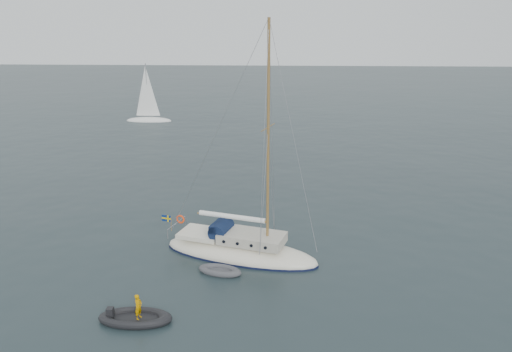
{
  "coord_description": "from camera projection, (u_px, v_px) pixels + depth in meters",
  "views": [
    {
      "loc": [
        -0.21,
        -27.55,
        13.56
      ],
      "look_at": [
        -1.76,
        0.0,
        5.19
      ],
      "focal_mm": 35.0,
      "sensor_mm": 36.0,
      "label": 1
    }
  ],
  "objects": [
    {
      "name": "distant_yacht_c",
      "position": [
        147.0,
        95.0,
        72.24
      ],
      "size": [
        6.67,
        3.56,
        8.83
      ],
      "rotation": [
        0.0,
        0.0,
        -0.0
      ],
      "color": "white",
      "rests_on": "ground"
    },
    {
      "name": "dinghy",
      "position": [
        220.0,
        271.0,
        28.39
      ],
      "size": [
        2.55,
        1.15,
        0.37
      ],
      "rotation": [
        0.0,
        0.0,
        -0.25
      ],
      "color": "#55555A",
      "rests_on": "ground"
    },
    {
      "name": "rib",
      "position": [
        135.0,
        317.0,
        23.74
      ],
      "size": [
        3.56,
        1.62,
        1.45
      ],
      "rotation": [
        0.0,
        0.0,
        0.01
      ],
      "color": "black",
      "rests_on": "ground"
    },
    {
      "name": "ground",
      "position": [
        285.0,
        258.0,
        30.25
      ],
      "size": [
        300.0,
        300.0,
        0.0
      ],
      "primitive_type": "plane",
      "color": "black",
      "rests_on": "ground"
    },
    {
      "name": "sailboat",
      "position": [
        240.0,
        239.0,
        30.28
      ],
      "size": [
        10.25,
        3.07,
        14.6
      ],
      "rotation": [
        0.0,
        0.0,
        -0.28
      ],
      "color": "white",
      "rests_on": "ground"
    }
  ]
}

